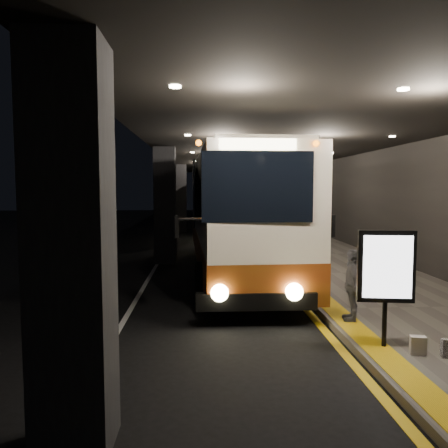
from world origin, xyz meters
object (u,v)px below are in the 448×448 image
object	(u,v)px
coach_second	(219,204)
stanchion_post	(313,275)
coach_third	(214,198)
passenger_boarding	(306,257)
coach_main	(234,218)
passenger_waiting_grey	(352,285)
bag_plain	(418,345)
info_sign	(386,269)

from	to	relation	value
coach_second	stanchion_post	world-z (taller)	coach_second
coach_second	stanchion_post	distance (m)	20.18
coach_third	passenger_boarding	bearing A→B (deg)	-83.20
coach_second	passenger_boarding	size ratio (longest dim) A/B	7.30
coach_main	coach_second	distance (m)	16.29
coach_main	passenger_boarding	bearing A→B (deg)	-59.12
passenger_waiting_grey	stanchion_post	world-z (taller)	passenger_waiting_grey
coach_main	coach_third	size ratio (longest dim) A/B	0.95
passenger_waiting_grey	bag_plain	distance (m)	2.00
coach_second	passenger_waiting_grey	world-z (taller)	coach_second
coach_main	passenger_waiting_grey	bearing A→B (deg)	-74.73
coach_main	coach_second	xyz separation A→B (m)	(0.12, 16.29, -0.12)
coach_second	passenger_waiting_grey	bearing A→B (deg)	-83.27
coach_second	bag_plain	distance (m)	24.40
bag_plain	info_sign	world-z (taller)	info_sign
coach_second	stanchion_post	size ratio (longest dim) A/B	11.64
coach_second	coach_third	size ratio (longest dim) A/B	0.88
coach_third	info_sign	world-z (taller)	coach_third
bag_plain	stanchion_post	size ratio (longest dim) A/B	0.31
coach_third	bag_plain	xyz separation A→B (m)	(2.34, -36.25, -1.64)
bag_plain	coach_second	bearing A→B (deg)	95.38
passenger_boarding	info_sign	bearing A→B (deg)	161.63
passenger_boarding	info_sign	size ratio (longest dim) A/B	0.79
coach_main	passenger_boarding	xyz separation A→B (m)	(1.80, -2.74, -0.91)
info_sign	coach_main	bearing A→B (deg)	113.15
passenger_boarding	passenger_waiting_grey	size ratio (longest dim) A/B	1.07
info_sign	stanchion_post	distance (m)	3.90
bag_plain	info_sign	size ratio (longest dim) A/B	0.15
coach_second	info_sign	distance (m)	23.96
coach_third	passenger_boarding	size ratio (longest dim) A/B	8.25
info_sign	stanchion_post	bearing A→B (deg)	102.18
coach_third	stanchion_post	xyz separation A→B (m)	(1.68, -32.08, -1.30)
coach_main	coach_second	bearing A→B (deg)	87.13
coach_main	coach_third	distance (m)	28.29
coach_main	bag_plain	world-z (taller)	coach_main
coach_main	info_sign	bearing A→B (deg)	-77.70
passenger_boarding	passenger_waiting_grey	distance (m)	3.37
passenger_boarding	passenger_waiting_grey	xyz separation A→B (m)	(0.15, -3.36, -0.05)
coach_second	passenger_boarding	distance (m)	19.11
coach_main	passenger_boarding	size ratio (longest dim) A/B	7.87
coach_third	passenger_waiting_grey	xyz separation A→B (m)	(1.88, -34.39, -1.06)
coach_main	passenger_waiting_grey	size ratio (longest dim) A/B	8.41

